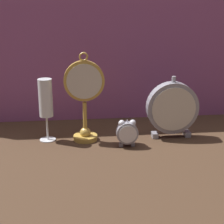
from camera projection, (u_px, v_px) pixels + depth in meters
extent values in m
plane|color=#422D1E|center=(115.00, 150.00, 1.20)|extent=(4.00, 4.00, 0.00)
cube|color=#8E4C7F|center=(105.00, 35.00, 1.41)|extent=(1.42, 0.01, 0.66)
cylinder|color=gold|center=(85.00, 137.00, 1.29)|extent=(0.08, 0.08, 0.02)
sphere|color=gold|center=(85.00, 133.00, 1.28)|extent=(0.04, 0.04, 0.04)
cylinder|color=gold|center=(85.00, 119.00, 1.27)|extent=(0.01, 0.01, 0.12)
cylinder|color=gold|center=(84.00, 81.00, 1.23)|extent=(0.14, 0.02, 0.14)
cylinder|color=beige|center=(84.00, 82.00, 1.22)|extent=(0.12, 0.00, 0.12)
torus|color=gold|center=(84.00, 57.00, 1.20)|extent=(0.03, 0.01, 0.03)
cube|color=gray|center=(121.00, 145.00, 1.23)|extent=(0.01, 0.01, 0.01)
cube|color=gray|center=(133.00, 144.00, 1.23)|extent=(0.01, 0.01, 0.01)
cylinder|color=gray|center=(127.00, 133.00, 1.22)|extent=(0.07, 0.03, 0.07)
cylinder|color=silver|center=(128.00, 134.00, 1.20)|extent=(0.06, 0.00, 0.06)
sphere|color=silver|center=(122.00, 123.00, 1.21)|extent=(0.02, 0.02, 0.02)
sphere|color=silver|center=(133.00, 123.00, 1.21)|extent=(0.02, 0.02, 0.02)
cylinder|color=silver|center=(127.00, 122.00, 1.21)|extent=(0.00, 0.00, 0.01)
cube|color=gray|center=(155.00, 135.00, 1.31)|extent=(0.02, 0.03, 0.02)
cube|color=gray|center=(187.00, 134.00, 1.32)|extent=(0.02, 0.03, 0.02)
cylinder|color=gray|center=(172.00, 108.00, 1.28)|extent=(0.18, 0.04, 0.18)
cylinder|color=beige|center=(174.00, 109.00, 1.26)|extent=(0.15, 0.00, 0.15)
cylinder|color=gray|center=(174.00, 79.00, 1.25)|extent=(0.01, 0.01, 0.02)
cylinder|color=silver|center=(48.00, 139.00, 1.28)|extent=(0.05, 0.05, 0.01)
cylinder|color=silver|center=(47.00, 127.00, 1.27)|extent=(0.01, 0.01, 0.08)
cylinder|color=white|center=(46.00, 98.00, 1.24)|extent=(0.05, 0.05, 0.13)
cylinder|color=#DBC675|center=(46.00, 104.00, 1.25)|extent=(0.04, 0.04, 0.08)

